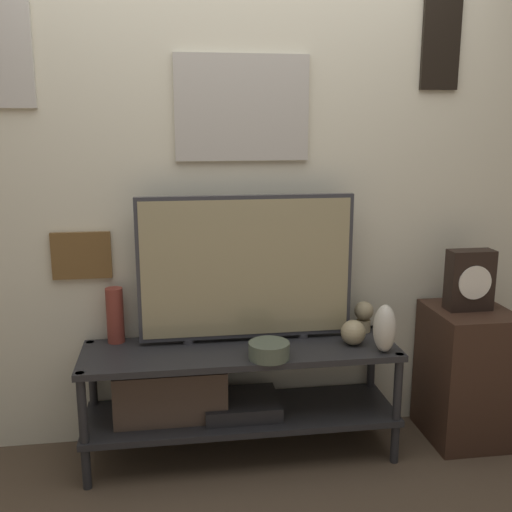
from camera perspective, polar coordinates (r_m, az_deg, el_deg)
name	(u,v)px	position (r m, az deg, el deg)	size (l,w,h in m)	color
ground_plane	(248,483)	(2.89, -0.72, -20.81)	(12.00, 12.00, 0.00)	#4C3D2D
wall_back	(231,171)	(2.93, -2.43, 8.12)	(6.40, 0.08, 2.70)	beige
media_console	(214,389)	(2.93, -3.97, -12.54)	(1.49, 0.43, 0.55)	#232326
television	(246,268)	(2.84, -0.93, -1.15)	(1.03, 0.05, 0.71)	#333338
vase_tall_ceramic	(115,315)	(2.96, -13.27, -5.52)	(0.08, 0.08, 0.27)	brown
vase_wide_bowl	(269,350)	(2.73, 1.25, -8.97)	(0.19, 0.19, 0.07)	#4C5647
vase_round_glass	(353,332)	(2.92, 9.25, -7.20)	(0.12, 0.12, 0.12)	tan
vase_urn_stoneware	(385,328)	(2.84, 12.15, -6.76)	(0.10, 0.12, 0.23)	beige
decorative_bust	(364,315)	(3.09, 10.22, -5.52)	(0.10, 0.10, 0.16)	tan
side_table	(465,374)	(3.27, 19.32, -10.55)	(0.38, 0.43, 0.68)	#382319
mantel_clock	(470,280)	(3.12, 19.69, -2.16)	(0.22, 0.11, 0.30)	black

